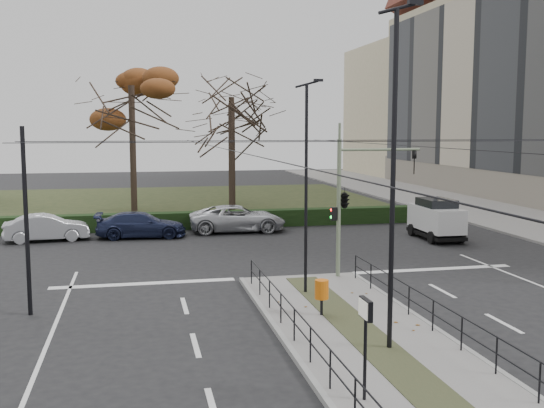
% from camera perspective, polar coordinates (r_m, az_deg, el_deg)
% --- Properties ---
extents(ground, '(140.00, 140.00, 0.00)m').
position_cam_1_polar(ground, '(20.79, 5.80, -9.80)').
color(ground, black).
rests_on(ground, ground).
extents(median_island, '(4.40, 15.00, 0.14)m').
position_cam_1_polar(median_island, '(18.52, 8.22, -11.71)').
color(median_island, slate).
rests_on(median_island, ground).
extents(sidewalk_east, '(8.00, 90.00, 0.14)m').
position_cam_1_polar(sidewalk_east, '(47.91, 18.34, -0.57)').
color(sidewalk_east, slate).
rests_on(sidewalk_east, ground).
extents(park, '(38.00, 26.00, 0.10)m').
position_cam_1_polar(park, '(51.29, -11.79, 0.08)').
color(park, '#242E17').
rests_on(park, ground).
extents(hedge, '(38.00, 1.00, 1.00)m').
position_cam_1_polar(hedge, '(37.94, -11.69, -1.57)').
color(hedge, black).
rests_on(hedge, ground).
extents(median_railing, '(4.14, 13.24, 0.92)m').
position_cam_1_polar(median_railing, '(18.16, 8.38, -9.09)').
color(median_railing, black).
rests_on(median_railing, median_island).
extents(catenary, '(20.00, 34.00, 6.00)m').
position_cam_1_polar(catenary, '(21.62, 4.60, 0.12)').
color(catenary, black).
rests_on(catenary, ground).
extents(traffic_light, '(3.66, 2.09, 5.38)m').
position_cam_1_polar(traffic_light, '(24.92, 6.69, 0.63)').
color(traffic_light, slate).
rests_on(traffic_light, median_island).
extents(litter_bin, '(0.43, 0.43, 1.11)m').
position_cam_1_polar(litter_bin, '(19.99, 4.47, -7.69)').
color(litter_bin, black).
rests_on(litter_bin, median_island).
extents(info_panel, '(0.13, 0.58, 2.22)m').
position_cam_1_polar(info_panel, '(13.81, 8.37, -10.31)').
color(info_panel, black).
rests_on(info_panel, median_island).
extents(streetlamp_median_near, '(0.75, 0.15, 8.97)m').
position_cam_1_polar(streetlamp_median_near, '(16.64, 10.86, 2.45)').
color(streetlamp_median_near, black).
rests_on(streetlamp_median_near, median_island).
extents(streetlamp_median_far, '(0.62, 0.13, 7.47)m').
position_cam_1_polar(streetlamp_median_far, '(22.17, 3.11, 1.64)').
color(streetlamp_median_far, black).
rests_on(streetlamp_median_far, median_island).
extents(parked_car_second, '(4.48, 2.00, 1.43)m').
position_cam_1_polar(parked_car_second, '(35.61, -19.55, -2.01)').
color(parked_car_second, '#B1B3BA').
rests_on(parked_car_second, ground).
extents(parked_car_third, '(4.94, 2.25, 1.40)m').
position_cam_1_polar(parked_car_third, '(35.36, -11.66, -1.84)').
color(parked_car_third, '#1B2240').
rests_on(parked_car_third, ground).
extents(parked_car_fourth, '(5.62, 2.78, 1.53)m').
position_cam_1_polar(parked_car_fourth, '(36.67, -3.09, -1.30)').
color(parked_car_fourth, '#B1B3BA').
rests_on(parked_car_fourth, ground).
extents(white_van, '(1.93, 4.01, 2.19)m').
position_cam_1_polar(white_van, '(35.17, 14.49, -1.23)').
color(white_van, silver).
rests_on(white_van, ground).
extents(rust_tree, '(8.79, 8.79, 11.56)m').
position_cam_1_polar(rust_tree, '(45.99, -12.51, 10.32)').
color(rust_tree, black).
rests_on(rust_tree, park).
extents(bare_tree_center, '(7.11, 7.11, 10.92)m').
position_cam_1_polar(bare_tree_center, '(49.61, -3.65, 8.85)').
color(bare_tree_center, black).
rests_on(bare_tree_center, park).
extents(bare_tree_near, '(6.72, 6.72, 9.86)m').
position_cam_1_polar(bare_tree_near, '(41.62, -3.65, 8.23)').
color(bare_tree_near, black).
rests_on(bare_tree_near, park).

